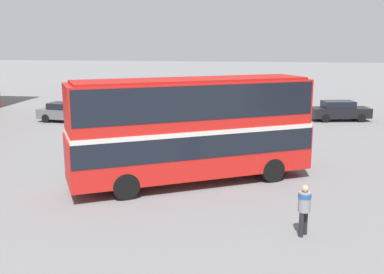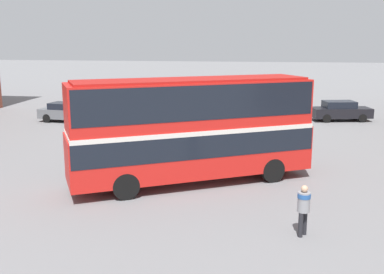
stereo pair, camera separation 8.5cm
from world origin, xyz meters
name	(u,v)px [view 1 (the left image)]	position (x,y,z in m)	size (l,w,h in m)	color
ground_plane	(167,181)	(0.00, 0.00, 0.00)	(240.00, 240.00, 0.00)	slate
double_decker_bus	(192,124)	(1.18, -0.07, 2.69)	(10.71, 7.58, 4.69)	red
pedestrian_foreground	(304,205)	(5.70, -5.04, 1.06)	(0.59, 0.59, 1.73)	#232328
parked_car_kerb_near	(226,114)	(1.33, 15.20, 0.74)	(4.49, 2.70, 1.45)	silver
parked_car_kerb_far	(66,112)	(-11.14, 13.64, 0.78)	(4.63, 2.24, 1.51)	slate
parked_car_side_street	(339,111)	(10.22, 17.74, 0.81)	(4.89, 2.72, 1.59)	black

